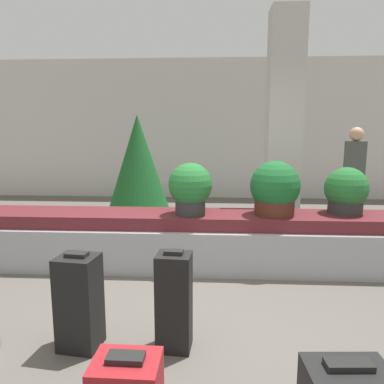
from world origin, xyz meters
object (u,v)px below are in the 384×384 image
at_px(potted_plant_0, 275,189).
at_px(decorated_tree, 138,165).
at_px(suitcase_0, 79,302).
at_px(potted_plant_2, 190,188).
at_px(potted_plant_1, 346,191).
at_px(suitcase_2, 174,302).
at_px(traveler_0, 354,167).
at_px(pillar, 283,131).

height_order(potted_plant_0, decorated_tree, decorated_tree).
bearing_deg(potted_plant_0, suitcase_0, -134.58).
bearing_deg(potted_plant_2, potted_plant_1, 5.36).
height_order(suitcase_2, decorated_tree, decorated_tree).
relative_size(suitcase_2, potted_plant_2, 1.28).
relative_size(suitcase_2, potted_plant_1, 1.41).
xyz_separation_m(traveler_0, decorated_tree, (-3.63, -0.17, 0.03)).
bearing_deg(suitcase_0, traveler_0, 56.36).
bearing_deg(suitcase_0, decorated_tree, 101.72).
xyz_separation_m(suitcase_0, traveler_0, (3.34, 3.86, 0.62)).
distance_m(pillar, decorated_tree, 2.49).
xyz_separation_m(potted_plant_0, potted_plant_1, (0.84, 0.13, -0.04)).
xyz_separation_m(suitcase_0, potted_plant_0, (1.69, 1.71, 0.59)).
height_order(suitcase_0, potted_plant_0, potted_plant_0).
xyz_separation_m(pillar, suitcase_2, (-1.24, -2.73, -1.23)).
xyz_separation_m(pillar, decorated_tree, (-2.23, 0.94, -0.58)).
distance_m(suitcase_2, potted_plant_2, 1.75).
distance_m(potted_plant_0, traveler_0, 2.72).
relative_size(pillar, decorated_tree, 1.72).
bearing_deg(potted_plant_1, potted_plant_2, -174.64).
bearing_deg(traveler_0, potted_plant_0, 60.20).
xyz_separation_m(potted_plant_0, decorated_tree, (-1.98, 1.98, 0.07)).
height_order(potted_plant_0, potted_plant_1, potted_plant_0).
bearing_deg(pillar, potted_plant_0, -103.79).
bearing_deg(pillar, potted_plant_1, -57.28).
bearing_deg(suitcase_0, potted_plant_2, 73.90).
distance_m(suitcase_0, potted_plant_0, 2.47).
distance_m(potted_plant_1, traveler_0, 2.18).
bearing_deg(decorated_tree, suitcase_2, -74.80).
height_order(suitcase_2, potted_plant_0, potted_plant_0).
distance_m(pillar, suitcase_2, 3.24).
bearing_deg(potted_plant_1, suitcase_2, -135.12).
bearing_deg(pillar, potted_plant_2, -138.46).
bearing_deg(potted_plant_2, potted_plant_0, 2.34).
bearing_deg(potted_plant_0, pillar, 76.21).
height_order(potted_plant_1, potted_plant_2, potted_plant_2).
height_order(suitcase_0, potted_plant_2, potted_plant_2).
relative_size(pillar, potted_plant_1, 5.91).
bearing_deg(traveler_0, potted_plant_2, 47.68).
bearing_deg(potted_plant_2, decorated_tree, 116.60).
relative_size(suitcase_2, traveler_0, 0.46).
bearing_deg(decorated_tree, potted_plant_0, -45.04).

